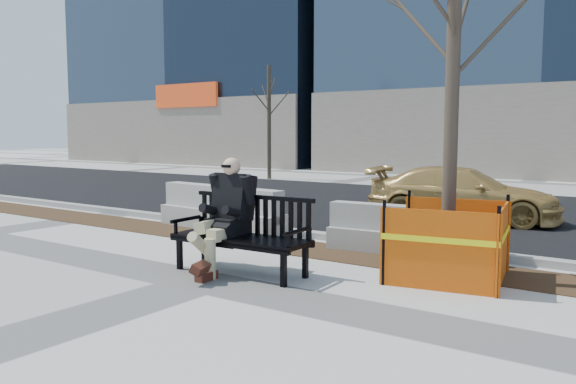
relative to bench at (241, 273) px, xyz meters
The scene contains 11 objects.
ground 0.63m from the bench, 99.60° to the right, with size 120.00×120.00×0.00m, color beige.
mulch_strip 1.98m from the bench, 93.07° to the left, with size 40.00×1.20×0.02m, color #47301C.
asphalt_street 8.18m from the bench, 90.74° to the left, with size 60.00×10.40×0.01m, color black.
curb 2.93m from the bench, 92.07° to the left, with size 60.00×0.25×0.12m, color #9E9B93.
bench is the anchor object (origin of this frame).
seated_man 0.29m from the bench, behind, with size 0.71×1.18×1.65m, color black, non-canonical shape.
tree_fence 2.86m from the bench, 29.34° to the left, with size 2.24×2.24×5.59m, color #FF5B0C, non-canonical shape.
sedan 6.71m from the bench, 81.73° to the left, with size 1.70×4.18×1.21m, color tan.
jersey_barrier_left 3.74m from the bench, 135.68° to the left, with size 3.17×0.63×0.91m, color #A6A39C, non-canonical shape.
jersey_barrier_right 2.95m from the bench, 60.00° to the left, with size 2.81×0.56×0.81m, color #9C9A92, non-canonical shape.
far_tree_left 16.78m from the bench, 125.41° to the left, with size 1.92×1.92×5.18m, color #453A2C, non-canonical shape.
Camera 1 is at (5.26, -5.57, 1.99)m, focal length 36.13 mm.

